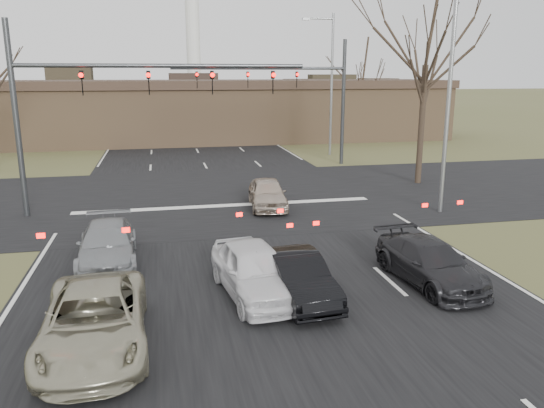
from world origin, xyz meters
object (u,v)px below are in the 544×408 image
(building, at_px, (213,110))
(mast_arm_far, at_px, (302,87))
(mast_arm_near, at_px, (98,94))
(car_silver_suv, at_px, (94,320))
(streetlight_right_far, at_px, (329,78))
(car_silver_ahead, at_px, (267,193))
(car_white_sedan, at_px, (255,270))
(streetlight_right_near, at_px, (446,81))
(car_grey_ahead, at_px, (107,244))
(car_charcoal_sedan, at_px, (430,263))
(car_black_hatch, at_px, (297,276))

(building, distance_m, mast_arm_far, 15.75)
(mast_arm_near, height_order, car_silver_suv, mast_arm_near)
(streetlight_right_far, xyz_separation_m, car_silver_ahead, (-7.55, -14.68, -4.93))
(mast_arm_far, bearing_deg, car_white_sedan, -108.39)
(streetlight_right_near, bearing_deg, car_grey_ahead, -164.70)
(streetlight_right_near, relative_size, car_silver_suv, 2.08)
(streetlight_right_near, height_order, car_silver_suv, streetlight_right_near)
(car_silver_ahead, bearing_deg, mast_arm_far, 72.99)
(car_charcoal_sedan, bearing_deg, car_silver_suv, -173.17)
(streetlight_right_far, distance_m, car_white_sedan, 26.48)
(building, height_order, streetlight_right_far, streetlight_right_far)
(building, xyz_separation_m, car_black_hatch, (-1.43, -35.55, -2.05))
(car_white_sedan, relative_size, car_charcoal_sedan, 1.00)
(building, relative_size, mast_arm_far, 3.81)
(car_silver_suv, distance_m, car_black_hatch, 5.28)
(mast_arm_near, relative_size, car_black_hatch, 3.23)
(mast_arm_far, xyz_separation_m, streetlight_right_far, (3.14, 4.00, 0.57))
(car_grey_ahead, bearing_deg, mast_arm_near, 92.71)
(streetlight_right_near, distance_m, car_silver_suv, 16.88)
(streetlight_right_near, bearing_deg, mast_arm_far, 101.47)
(car_white_sedan, xyz_separation_m, car_charcoal_sedan, (5.08, -0.18, -0.11))
(streetlight_right_near, distance_m, car_silver_ahead, 8.91)
(streetlight_right_near, distance_m, streetlight_right_far, 17.01)
(car_silver_ahead, bearing_deg, streetlight_right_far, 68.22)
(car_silver_suv, bearing_deg, streetlight_right_far, 60.46)
(mast_arm_far, relative_size, car_charcoal_sedan, 2.64)
(car_silver_ahead, bearing_deg, building, 94.93)
(building, bearing_deg, car_grey_ahead, -101.81)
(car_charcoal_sedan, bearing_deg, streetlight_right_far, 73.60)
(mast_arm_near, bearing_deg, streetlight_right_near, -12.05)
(car_grey_ahead, height_order, car_silver_ahead, car_silver_ahead)
(mast_arm_near, relative_size, streetlight_right_near, 1.21)
(streetlight_right_far, distance_m, car_black_hatch, 26.53)
(mast_arm_far, height_order, car_white_sedan, mast_arm_far)
(streetlight_right_near, bearing_deg, streetlight_right_far, 88.32)
(car_grey_ahead, bearing_deg, car_black_hatch, -39.10)
(building, distance_m, car_silver_suv, 37.83)
(mast_arm_far, bearing_deg, mast_arm_near, -138.78)
(mast_arm_near, height_order, car_charcoal_sedan, mast_arm_near)
(mast_arm_near, xyz_separation_m, car_grey_ahead, (0.60, -6.68, -4.44))
(building, xyz_separation_m, mast_arm_far, (4.18, -15.00, 2.35))
(mast_arm_near, bearing_deg, mast_arm_far, 41.22)
(streetlight_right_near, bearing_deg, building, 103.69)
(car_white_sedan, distance_m, car_silver_ahead, 9.69)
(building, relative_size, mast_arm_near, 3.50)
(streetlight_right_far, bearing_deg, mast_arm_near, -136.11)
(mast_arm_far, distance_m, car_grey_ahead, 20.35)
(building, distance_m, car_black_hatch, 35.64)
(streetlight_right_near, bearing_deg, mast_arm_near, 167.95)
(car_charcoal_sedan, bearing_deg, car_grey_ahead, 153.27)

